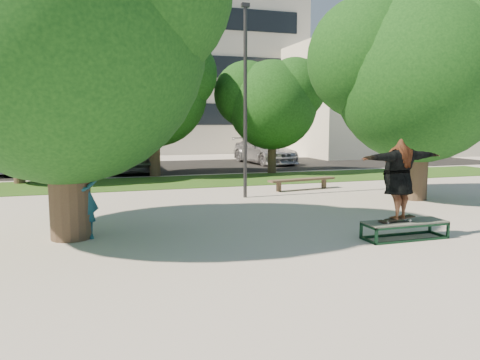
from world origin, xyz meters
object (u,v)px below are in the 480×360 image
object	(u,v)px
car_dark	(70,155)
car_grey	(128,157)
bench	(302,180)
car_silver_b	(264,150)
lamppost	(245,100)
grind_box	(405,230)
car_silver_a	(6,156)
bystander	(82,194)
tree_left	(57,23)
tree_right	(416,68)

from	to	relation	value
car_dark	car_grey	distance (m)	3.45
bench	car_silver_b	world-z (taller)	car_silver_b
lamppost	car_silver_b	bearing A→B (deg)	66.50
bench	car_silver_b	distance (m)	10.80
car_silver_b	grind_box	bearing A→B (deg)	-108.92
car_silver_a	car_silver_b	distance (m)	13.66
lamppost	car_dark	bearing A→B (deg)	117.03
car_grey	car_dark	bearing A→B (deg)	141.11
grind_box	car_grey	world-z (taller)	car_grey
grind_box	bystander	size ratio (longest dim) A/B	0.94
car_silver_a	car_dark	distance (m)	3.02
lamppost	bystander	size ratio (longest dim) A/B	3.18
bystander	bench	world-z (taller)	bystander
bench	car_dark	world-z (taller)	car_dark
lamppost	car_dark	distance (m)	12.92
bench	car_grey	bearing A→B (deg)	114.66
tree_left	car_grey	size ratio (longest dim) A/B	1.38
grind_box	bench	size ratio (longest dim) A/B	0.67
tree_left	car_silver_a	size ratio (longest dim) A/B	1.48
car_silver_a	car_grey	xyz separation A→B (m)	(5.61, -1.02, -0.10)
bystander	car_dark	size ratio (longest dim) A/B	0.44
tree_right	grind_box	size ratio (longest dim) A/B	3.62
car_grey	bench	bearing A→B (deg)	-58.56
tree_left	grind_box	bearing A→B (deg)	-18.45
grind_box	car_grey	size ratio (longest dim) A/B	0.35
tree_right	bystander	xyz separation A→B (m)	(-9.88, -2.19, -3.13)
tree_left	lamppost	bearing A→B (deg)	36.42
lamppost	bench	distance (m)	3.89
tree_left	bystander	bearing A→B (deg)	-31.76
car_dark	car_silver_b	xyz separation A→B (m)	(10.77, 0.20, 0.04)
tree_left	bench	xyz separation A→B (m)	(7.79, 4.91, -4.08)
grind_box	tree_left	bearing A→B (deg)	161.55
grind_box	car_dark	xyz separation A→B (m)	(-7.27, 17.47, 0.53)
lamppost	bystander	xyz separation A→B (m)	(-4.96, -4.11, -2.19)
tree_left	tree_right	size ratio (longest dim) A/B	1.09
grind_box	car_dark	world-z (taller)	car_dark
grind_box	car_silver_b	size ratio (longest dim) A/B	0.34
car_dark	car_grey	world-z (taller)	car_dark
lamppost	car_grey	world-z (taller)	lamppost
lamppost	bench	size ratio (longest dim) A/B	2.27
bystander	car_dark	bearing A→B (deg)	87.96
tree_left	tree_right	bearing A→B (deg)	11.03
tree_right	bystander	world-z (taller)	tree_right
tree_right	grind_box	xyz separation A→B (m)	(-3.42, -4.26, -3.90)
bench	car_silver_a	bearing A→B (deg)	131.11
car_grey	car_silver_b	world-z (taller)	car_silver_b
tree_right	car_dark	size ratio (longest dim) A/B	1.49
grind_box	bystander	distance (m)	6.83
tree_left	car_dark	distance (m)	15.66
car_silver_b	car_silver_a	bearing A→B (deg)	177.44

